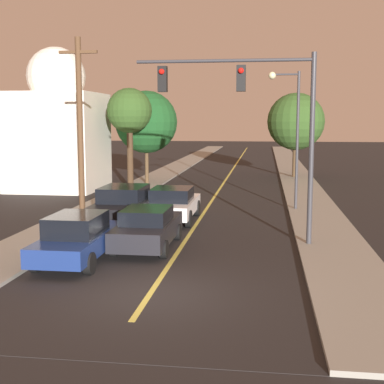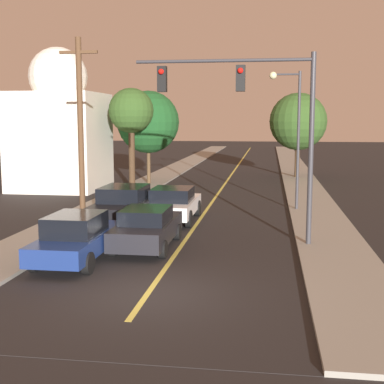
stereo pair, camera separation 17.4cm
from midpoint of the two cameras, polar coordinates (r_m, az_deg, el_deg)
ground_plane at (r=14.18m, az=-4.83°, el=-10.78°), size 200.00×200.00×0.00m
road_surface at (r=49.41m, az=4.30°, el=2.48°), size 8.19×80.00×0.01m
sidewalk_left at (r=50.02m, az=-1.83°, el=2.62°), size 2.50×80.00×0.12m
sidewalk_right at (r=49.38m, az=10.51°, el=2.43°), size 2.50×80.00×0.12m
car_near_lane_front at (r=18.87m, az=-5.01°, el=-3.79°), size 1.89×4.47×1.45m
car_near_lane_second at (r=23.77m, az=-2.31°, el=-1.25°), size 2.07×4.51×1.52m
car_outer_lane_front at (r=17.44m, az=-12.32°, el=-4.76°), size 1.87×4.63×1.55m
car_outer_lane_second at (r=22.82m, az=-7.37°, el=-1.44°), size 2.10×5.20×1.73m
traffic_signal_mast at (r=19.03m, az=6.43°, el=9.01°), size 6.28×0.42×6.67m
streetlamp_right at (r=26.63m, az=10.27°, el=7.44°), size 1.53×0.36×6.69m
utility_pole_left at (r=22.70m, az=-12.06°, el=6.63°), size 1.60×0.24×7.70m
tree_left_near at (r=37.06m, az=-5.03°, el=7.44°), size 4.26×4.26×6.35m
tree_left_far at (r=34.31m, az=-6.83°, el=8.49°), size 2.84×2.84×6.37m
tree_right_near at (r=41.85m, az=10.91°, el=7.38°), size 4.35×4.35×6.42m
domed_building_left at (r=35.57m, az=-14.25°, el=6.65°), size 5.43×5.43×9.05m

